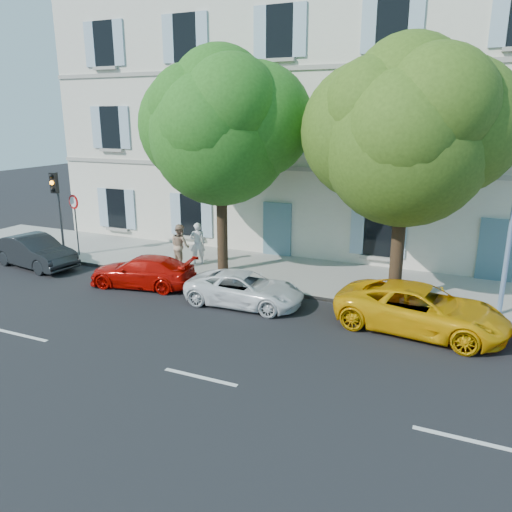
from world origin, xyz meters
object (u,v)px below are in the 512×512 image
at_px(car_yellow_supercar, 421,309).
at_px(traffic_light, 56,196).
at_px(tree_right, 406,142).
at_px(car_white_coupe, 245,289).
at_px(tree_left, 220,134).
at_px(car_red_coupe, 143,271).
at_px(road_sign, 75,212).
at_px(pedestrian_a, 198,243).
at_px(car_dark_sedan, 35,251).
at_px(pedestrian_b, 180,246).

height_order(car_yellow_supercar, traffic_light, traffic_light).
xyz_separation_m(tree_right, traffic_light, (-14.28, -0.34, -2.54)).
height_order(car_white_coupe, tree_left, tree_left).
distance_m(car_red_coupe, road_sign, 5.54).
distance_m(tree_left, road_sign, 7.78).
bearing_deg(tree_left, pedestrian_a, 161.76).
bearing_deg(tree_right, car_red_coupe, -168.24).
xyz_separation_m(car_red_coupe, pedestrian_a, (0.63, 2.99, 0.45)).
xyz_separation_m(car_white_coupe, pedestrian_a, (-3.65, 3.15, 0.47)).
relative_size(tree_right, road_sign, 3.00).
xyz_separation_m(car_dark_sedan, tree_left, (7.68, 2.31, 4.80)).
height_order(traffic_light, road_sign, traffic_light).
height_order(car_dark_sedan, car_yellow_supercar, car_yellow_supercar).
xyz_separation_m(traffic_light, pedestrian_a, (6.04, 1.48, -1.79)).
relative_size(tree_left, tree_right, 1.02).
distance_m(car_white_coupe, traffic_light, 10.09).
distance_m(car_white_coupe, road_sign, 9.59).
height_order(road_sign, pedestrian_a, road_sign).
height_order(car_red_coupe, pedestrian_a, pedestrian_a).
bearing_deg(traffic_light, road_sign, 45.62).
bearing_deg(car_white_coupe, pedestrian_a, 47.03).
bearing_deg(road_sign, pedestrian_a, 10.17).
bearing_deg(car_dark_sedan, car_yellow_supercar, -81.79).
xyz_separation_m(car_white_coupe, tree_left, (-2.23, 2.69, 4.92)).
relative_size(car_dark_sedan, traffic_light, 1.11).
relative_size(car_yellow_supercar, tree_left, 0.59).
bearing_deg(traffic_light, car_yellow_supercar, -5.62).
distance_m(car_red_coupe, tree_right, 10.24).
bearing_deg(pedestrian_b, tree_right, -154.51).
xyz_separation_m(car_yellow_supercar, tree_right, (-1.05, 1.85, 4.67)).
bearing_deg(tree_left, car_yellow_supercar, -17.76).
height_order(car_dark_sedan, pedestrian_a, pedestrian_a).
distance_m(car_red_coupe, car_yellow_supercar, 9.93).
relative_size(car_white_coupe, car_yellow_supercar, 0.81).
relative_size(road_sign, pedestrian_a, 1.54).
bearing_deg(car_yellow_supercar, car_dark_sedan, 95.88).
relative_size(road_sign, pedestrian_b, 1.52).
bearing_deg(road_sign, pedestrian_b, 3.71).
bearing_deg(traffic_light, car_red_coupe, -15.53).
relative_size(car_yellow_supercar, traffic_light, 1.33).
xyz_separation_m(tree_right, pedestrian_b, (-8.67, 0.47, -4.32)).
relative_size(car_red_coupe, tree_right, 0.49).
height_order(tree_right, traffic_light, tree_right).
bearing_deg(car_white_coupe, car_yellow_supercar, -90.51).
bearing_deg(car_dark_sedan, tree_right, -74.55).
xyz_separation_m(traffic_light, road_sign, (0.47, 0.48, -0.72)).
xyz_separation_m(car_dark_sedan, tree_right, (14.50, 1.64, 4.68)).
distance_m(tree_left, tree_right, 6.86).
bearing_deg(tree_right, car_yellow_supercar, -60.37).
bearing_deg(road_sign, car_red_coupe, -21.92).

